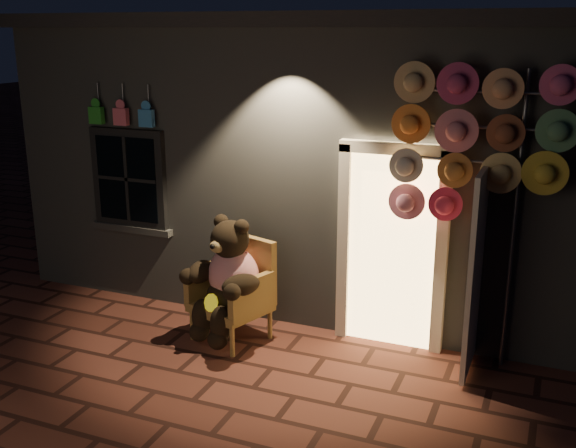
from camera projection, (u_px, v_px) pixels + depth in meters
The scene contains 5 objects.
ground at pixel (215, 379), 6.55m from camera, with size 60.00×60.00×0.00m, color #5A2C22.
shop_building at pixel (344, 142), 9.61m from camera, with size 7.30×5.95×3.51m.
wicker_armchair at pixel (236, 289), 7.34m from camera, with size 0.92×0.89×1.11m.
teddy_bear at pixel (228, 279), 7.18m from camera, with size 0.92×0.85×1.33m.
hat_rack at pixel (472, 142), 6.28m from camera, with size 1.68×0.22×2.97m.
Camera 1 is at (2.89, -5.16, 3.28)m, focal length 42.00 mm.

